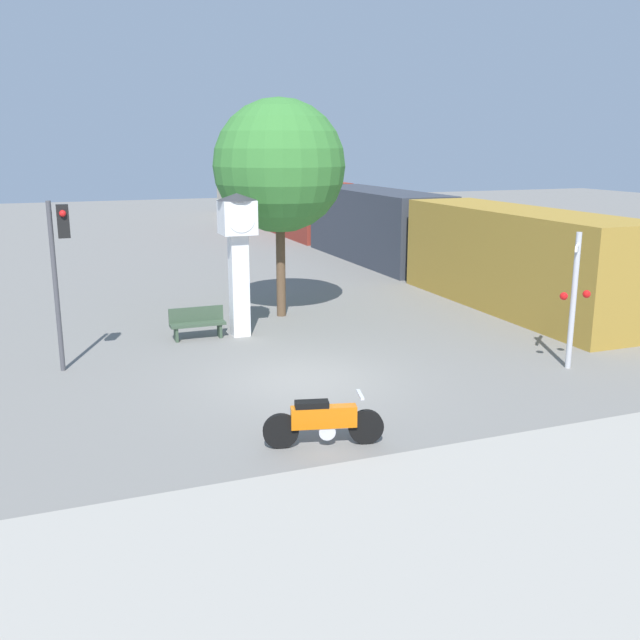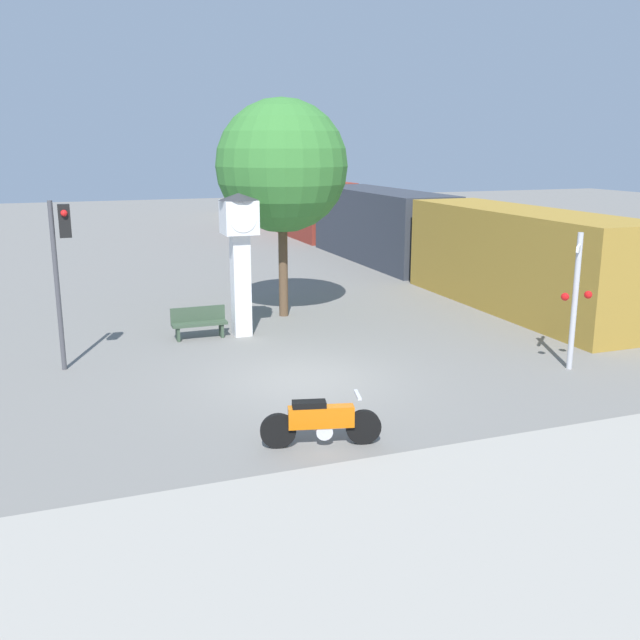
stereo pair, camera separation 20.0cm
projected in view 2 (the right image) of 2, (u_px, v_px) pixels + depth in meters
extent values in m
plane|color=slate|center=(305.00, 380.00, 17.17)|extent=(120.00, 120.00, 0.00)
cube|color=#9E998E|center=(484.00, 541.00, 10.13)|extent=(36.00, 6.00, 0.10)
cylinder|color=black|center=(363.00, 427.00, 13.46)|extent=(0.68, 0.27, 0.67)
cylinder|color=black|center=(278.00, 431.00, 13.28)|extent=(0.68, 0.27, 0.67)
cube|color=orange|center=(321.00, 417.00, 13.31)|extent=(1.26, 0.54, 0.40)
cube|color=black|center=(309.00, 404.00, 13.22)|extent=(0.67, 0.40, 0.11)
cylinder|color=silver|center=(324.00, 430.00, 13.38)|extent=(0.36, 0.29, 0.31)
cube|color=silver|center=(358.00, 395.00, 13.29)|extent=(0.18, 0.50, 0.04)
cube|color=white|center=(241.00, 285.00, 20.90)|extent=(0.51, 0.51, 3.02)
cube|color=white|center=(239.00, 217.00, 20.42)|extent=(0.97, 0.97, 0.97)
cylinder|color=white|center=(243.00, 219.00, 19.97)|extent=(0.77, 0.02, 0.77)
cone|color=#333338|center=(238.00, 197.00, 20.28)|extent=(1.16, 1.16, 0.20)
cube|color=olive|center=(521.00, 260.00, 24.29)|extent=(2.80, 10.69, 3.40)
cube|color=#333842|center=(380.00, 226.00, 34.56)|extent=(2.80, 10.69, 3.40)
cube|color=maroon|center=(304.00, 207.00, 44.84)|extent=(2.80, 10.69, 3.40)
cube|color=#ADA393|center=(257.00, 195.00, 55.12)|extent=(2.80, 10.69, 3.40)
cylinder|color=#47474C|center=(57.00, 287.00, 17.50)|extent=(0.12, 0.12, 4.23)
cube|color=black|center=(65.00, 221.00, 17.21)|extent=(0.28, 0.24, 0.80)
sphere|color=red|center=(64.00, 213.00, 17.03)|extent=(0.16, 0.16, 0.16)
cylinder|color=#B7B7BC|center=(575.00, 302.00, 17.65)|extent=(0.14, 0.14, 3.46)
cube|color=white|center=(580.00, 247.00, 17.32)|extent=(0.82, 0.82, 0.14)
sphere|color=red|center=(565.00, 297.00, 17.44)|extent=(0.20, 0.20, 0.20)
sphere|color=red|center=(588.00, 295.00, 17.68)|extent=(0.20, 0.20, 0.20)
cylinder|color=brown|center=(283.00, 268.00, 23.29)|extent=(0.30, 0.30, 3.19)
sphere|color=#387A33|center=(282.00, 166.00, 22.50)|extent=(4.20, 4.20, 4.20)
cube|color=#384C38|center=(199.00, 324.00, 20.74)|extent=(1.60, 0.44, 0.08)
cube|color=#384C38|center=(198.00, 314.00, 20.86)|extent=(1.60, 0.06, 0.44)
cube|color=#384C38|center=(178.00, 334.00, 20.59)|extent=(0.08, 0.35, 0.41)
cube|color=#384C38|center=(221.00, 330.00, 21.02)|extent=(0.08, 0.35, 0.41)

